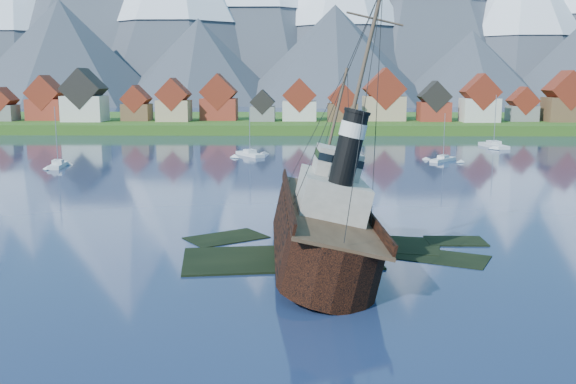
{
  "coord_description": "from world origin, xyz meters",
  "views": [
    {
      "loc": [
        -0.96,
        -59.97,
        16.67
      ],
      "look_at": [
        -2.45,
        6.0,
        5.0
      ],
      "focal_mm": 40.0,
      "sensor_mm": 36.0,
      "label": 1
    }
  ],
  "objects_px": {
    "sailboat_b": "(58,166)",
    "sailboat_d": "(443,160)",
    "sailboat_c": "(250,155)",
    "sailboat_e": "(494,146)",
    "tugboat_wreck": "(314,220)"
  },
  "relations": [
    {
      "from": "sailboat_d",
      "to": "sailboat_e",
      "type": "distance_m",
      "value": 32.98
    },
    {
      "from": "sailboat_b",
      "to": "sailboat_d",
      "type": "relative_size",
      "value": 1.18
    },
    {
      "from": "sailboat_b",
      "to": "sailboat_e",
      "type": "height_order",
      "value": "sailboat_e"
    },
    {
      "from": "tugboat_wreck",
      "to": "sailboat_c",
      "type": "bearing_deg",
      "value": 95.92
    },
    {
      "from": "tugboat_wreck",
      "to": "sailboat_b",
      "type": "distance_m",
      "value": 77.2
    },
    {
      "from": "sailboat_b",
      "to": "sailboat_d",
      "type": "distance_m",
      "value": 76.46
    },
    {
      "from": "sailboat_d",
      "to": "tugboat_wreck",
      "type": "bearing_deg",
      "value": -69.08
    },
    {
      "from": "tugboat_wreck",
      "to": "sailboat_e",
      "type": "xyz_separation_m",
      "value": [
        46.11,
        98.83,
        -3.0
      ]
    },
    {
      "from": "sailboat_d",
      "to": "sailboat_e",
      "type": "height_order",
      "value": "sailboat_e"
    },
    {
      "from": "sailboat_d",
      "to": "sailboat_e",
      "type": "xyz_separation_m",
      "value": [
        18.31,
        27.43,
        0.06
      ]
    },
    {
      "from": "sailboat_c",
      "to": "sailboat_e",
      "type": "relative_size",
      "value": 0.88
    },
    {
      "from": "sailboat_c",
      "to": "sailboat_d",
      "type": "bearing_deg",
      "value": -44.5
    },
    {
      "from": "sailboat_d",
      "to": "sailboat_b",
      "type": "bearing_deg",
      "value": -129.6
    },
    {
      "from": "tugboat_wreck",
      "to": "sailboat_c",
      "type": "xyz_separation_m",
      "value": [
        -12.65,
        79.42,
        -3.03
      ]
    },
    {
      "from": "tugboat_wreck",
      "to": "sailboat_d",
      "type": "bearing_deg",
      "value": 65.6
    }
  ]
}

